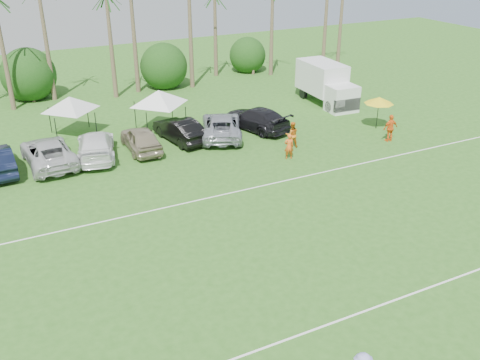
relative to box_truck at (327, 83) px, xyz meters
name	(u,v)px	position (x,y,z in m)	size (l,w,h in m)	color
ground	(355,360)	(-16.89, -26.12, -1.84)	(120.00, 120.00, 0.00)	#2F631D
field_lines	(251,251)	(-16.89, -18.12, -1.83)	(80.00, 12.10, 0.01)	white
palm_tree_4	(45,13)	(-20.89, 11.88, 5.64)	(2.40, 2.40, 8.90)	brown
palm_tree_5	(91,0)	(-16.89, 11.88, 6.52)	(2.40, 2.40, 9.90)	brown
palm_tree_8	(227,2)	(-3.89, 11.88, 5.64)	(2.40, 2.40, 8.90)	brown
bush_tree_1	(30,79)	(-22.89, 12.88, -0.04)	(4.00, 4.00, 4.00)	brown
bush_tree_2	(158,65)	(-10.89, 12.88, -0.04)	(4.00, 4.00, 4.00)	brown
bush_tree_3	(249,55)	(-0.89, 12.88, -0.04)	(4.00, 4.00, 4.00)	brown
sideline_player_a	(289,146)	(-9.40, -9.24, -0.96)	(0.64, 0.42, 1.75)	orange
sideline_player_b	(292,135)	(-8.13, -7.55, -0.90)	(0.91, 0.71, 1.86)	orange
sideline_player_c	(390,128)	(-1.19, -9.72, -0.84)	(1.16, 0.48, 1.99)	orange
box_truck	(327,83)	(0.00, 0.00, 0.00)	(2.84, 6.78, 3.43)	white
canopy_tent_left	(69,97)	(-21.38, 1.65, 1.16)	(4.32, 4.32, 3.50)	black
canopy_tent_right	(158,90)	(-15.28, -0.28, 1.35)	(4.59, 4.59, 3.72)	black
market_umbrella	(379,100)	(-0.25, -7.16, 0.39)	(2.23, 2.23, 2.49)	black
parked_car_2	(48,152)	(-23.87, -3.09, -0.99)	(2.81, 6.10, 1.69)	silver
parked_car_3	(96,145)	(-20.82, -3.23, -0.99)	(2.37, 5.84, 1.69)	white
parked_car_4	(141,139)	(-17.77, -3.40, -0.99)	(2.00, 4.97, 1.69)	gray
parked_car_5	(180,130)	(-14.71, -2.89, -0.99)	(1.79, 5.14, 1.69)	black
parked_car_6	(221,126)	(-11.66, -3.45, -0.99)	(2.81, 6.10, 1.69)	#9297A0
parked_car_7	(256,119)	(-8.61, -3.17, -0.99)	(2.37, 5.84, 1.69)	black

